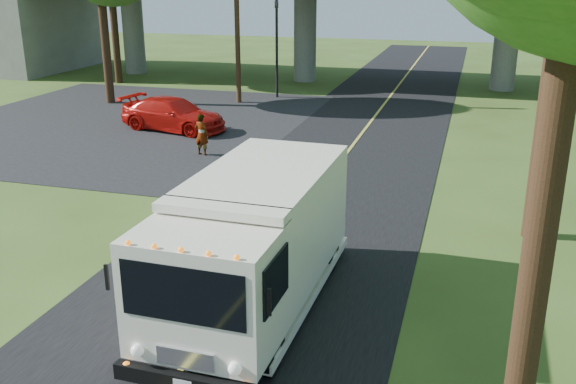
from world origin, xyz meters
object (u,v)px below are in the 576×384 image
at_px(step_van, 254,240).
at_px(red_sedan, 173,114).
at_px(utility_pole, 237,13).
at_px(pedestrian, 202,135).
at_px(traffic_signal, 277,38).

relative_size(step_van, red_sedan, 1.38).
bearing_deg(red_sedan, utility_pole, 6.47).
relative_size(red_sedan, pedestrian, 3.04).
xyz_separation_m(traffic_signal, utility_pole, (-1.50, -2.00, 1.40)).
distance_m(traffic_signal, red_sedan, 9.28).
relative_size(step_van, pedestrian, 4.20).
relative_size(traffic_signal, pedestrian, 3.26).
bearing_deg(red_sedan, traffic_signal, -2.09).
distance_m(utility_pole, pedestrian, 11.06).
height_order(traffic_signal, pedestrian, traffic_signal).
bearing_deg(red_sedan, step_van, -137.27).
distance_m(red_sedan, pedestrian, 4.44).
bearing_deg(traffic_signal, step_van, -73.94).
height_order(traffic_signal, step_van, traffic_signal).
bearing_deg(traffic_signal, red_sedan, -103.24).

